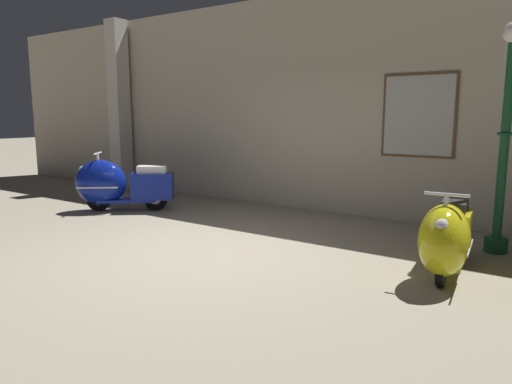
% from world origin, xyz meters
% --- Properties ---
extents(ground_plane, '(60.00, 60.00, 0.00)m').
position_xyz_m(ground_plane, '(0.00, 0.00, 0.00)').
color(ground_plane, gray).
extents(showroom_back_wall, '(18.00, 0.63, 3.80)m').
position_xyz_m(showroom_back_wall, '(-0.17, 3.26, 1.90)').
color(showroom_back_wall, '#BCB29E').
rests_on(showroom_back_wall, ground).
extents(scooter_0, '(1.66, 1.44, 1.05)m').
position_xyz_m(scooter_0, '(-3.05, 1.14, 0.48)').
color(scooter_0, black).
rests_on(scooter_0, ground).
extents(scooter_1, '(0.59, 1.59, 0.95)m').
position_xyz_m(scooter_1, '(2.63, 0.81, 0.43)').
color(scooter_1, black).
rests_on(scooter_1, ground).
extents(lamppost, '(0.28, 0.28, 2.79)m').
position_xyz_m(lamppost, '(2.95, 2.14, 1.42)').
color(lamppost, '#144728').
rests_on(lamppost, ground).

